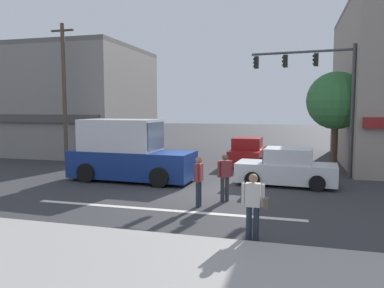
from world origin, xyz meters
TOP-DOWN VIEW (x-y plane):
  - ground_plane at (0.00, 0.00)m, footprint 120.00×120.00m
  - lane_marking_stripe at (0.00, -3.50)m, footprint 9.00×0.24m
  - sidewalk_curb at (0.00, -8.50)m, footprint 40.00×5.00m
  - building_left_block at (-13.05, 9.83)m, footprint 12.57×9.06m
  - street_tree at (6.05, 5.64)m, footprint 2.91×2.91m
  - utility_pole_near_left at (-8.76, 4.41)m, footprint 1.40×0.22m
  - traffic_light_mast at (5.35, 4.43)m, footprint 4.86×0.78m
  - box_truck_crossing_rightbound at (-3.16, 0.76)m, footprint 5.68×2.43m
  - sedan_approaching_near at (3.77, 1.52)m, footprint 4.20×2.08m
  - sedan_parked_curbside at (1.51, 6.81)m, footprint 1.92×4.12m
  - pedestrian_foreground_with_bag at (3.12, -5.52)m, footprint 0.67×0.29m
  - pedestrian_mid_crossing at (1.74, -1.85)m, footprint 0.47×0.39m
  - pedestrian_far_side at (1.04, -2.80)m, footprint 0.24×0.57m

SIDE VIEW (x-z plane):
  - ground_plane at x=0.00m, z-range 0.00..0.00m
  - lane_marking_stripe at x=0.00m, z-range 0.00..0.01m
  - sidewalk_curb at x=0.00m, z-range 0.00..0.16m
  - sedan_approaching_near at x=3.77m, z-range -0.08..1.50m
  - sedan_parked_curbside at x=1.51m, z-range -0.08..1.50m
  - pedestrian_mid_crossing at x=1.74m, z-range 0.11..1.78m
  - pedestrian_far_side at x=1.04m, z-range 0.11..1.78m
  - pedestrian_foreground_with_bag at x=3.12m, z-range 0.12..1.79m
  - box_truck_crossing_rightbound at x=-3.16m, z-range -0.12..2.63m
  - street_tree at x=6.05m, z-range 1.06..6.15m
  - building_left_block at x=-13.05m, z-range 0.00..7.50m
  - utility_pole_near_left at x=-8.76m, z-range 0.15..8.17m
  - traffic_light_mast at x=5.35m, z-range 1.20..7.40m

